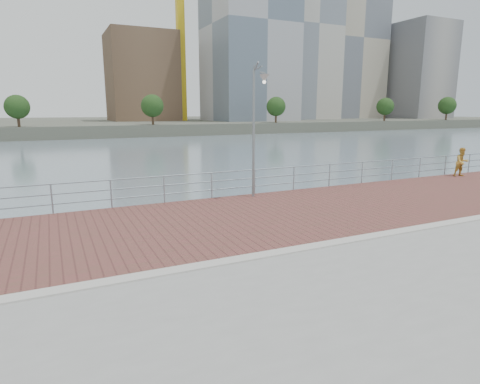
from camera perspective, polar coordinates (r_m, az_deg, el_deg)
name	(u,v)px	position (r m, az deg, el deg)	size (l,w,h in m)	color
water	(271,324)	(11.48, 4.49, -18.27)	(400.00, 400.00, 0.00)	slate
brick_lane	(220,220)	(13.70, -2.86, -4.06)	(40.00, 6.80, 0.02)	brown
curb	(273,254)	(10.61, 4.67, -8.73)	(40.00, 0.40, 0.06)	#B7B5AD
far_shore	(67,125)	(131.27, -23.35, 8.80)	(320.00, 95.00, 2.50)	#4C5142
guardrail	(188,184)	(16.66, -7.36, 1.10)	(39.06, 0.06, 1.13)	#8C9EA8
street_lamp	(258,108)	(16.63, 2.59, 11.89)	(0.39, 1.13, 5.33)	gray
bystander	(462,162)	(25.69, 29.02, 3.75)	(0.78, 0.61, 1.61)	gold
skyline	(184,39)	(120.53, -7.92, 20.80)	(233.00, 41.00, 57.69)	#ADA38E
shoreline_trees	(225,106)	(93.09, -2.17, 12.08)	(169.62, 5.17, 6.90)	#473323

